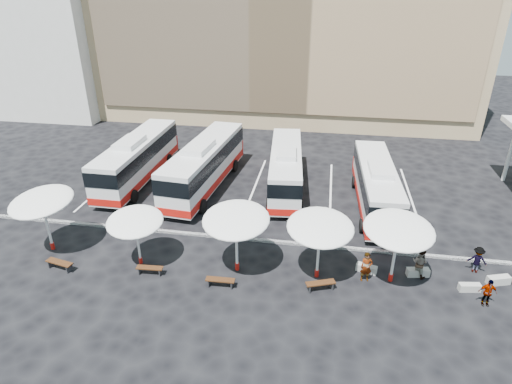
% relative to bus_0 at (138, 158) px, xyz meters
% --- Properties ---
extents(ground, '(120.00, 120.00, 0.00)m').
position_rel_bus_0_xyz_m(ground, '(9.63, -8.14, -1.94)').
color(ground, black).
rests_on(ground, ground).
extents(sandstone_building, '(42.00, 18.25, 29.60)m').
position_rel_bus_0_xyz_m(sandstone_building, '(9.63, 23.72, 10.69)').
color(sandstone_building, tan).
rests_on(sandstone_building, ground).
extents(apartment_block, '(14.00, 14.00, 18.00)m').
position_rel_bus_0_xyz_m(apartment_block, '(-18.37, 19.86, 7.06)').
color(apartment_block, silver).
rests_on(apartment_block, ground).
extents(curb_divider, '(34.00, 0.25, 0.15)m').
position_rel_bus_0_xyz_m(curb_divider, '(9.63, -7.64, -1.86)').
color(curb_divider, black).
rests_on(curb_divider, ground).
extents(bay_lines, '(24.15, 12.00, 0.01)m').
position_rel_bus_0_xyz_m(bay_lines, '(9.63, -0.14, -1.93)').
color(bay_lines, white).
rests_on(bay_lines, ground).
extents(bus_0, '(2.84, 11.95, 3.79)m').
position_rel_bus_0_xyz_m(bus_0, '(0.00, 0.00, 0.00)').
color(bus_0, silver).
rests_on(bus_0, ground).
extents(bus_1, '(3.71, 12.54, 3.92)m').
position_rel_bus_0_xyz_m(bus_1, '(5.76, -0.44, 0.07)').
color(bus_1, silver).
rests_on(bus_1, ground).
extents(bus_2, '(3.35, 11.24, 3.51)m').
position_rel_bus_0_xyz_m(bus_2, '(12.03, 0.39, -0.14)').
color(bus_2, silver).
rests_on(bus_2, ground).
extents(bus_3, '(2.89, 11.14, 3.51)m').
position_rel_bus_0_xyz_m(bus_3, '(18.70, -1.71, -0.14)').
color(bus_3, silver).
rests_on(bus_3, ground).
extents(sunshade_0, '(4.69, 4.72, 3.84)m').
position_rel_bus_0_xyz_m(sunshade_0, '(-1.09, -10.62, 1.32)').
color(sunshade_0, silver).
rests_on(sunshade_0, ground).
extents(sunshade_1, '(3.86, 3.89, 3.29)m').
position_rel_bus_0_xyz_m(sunshade_1, '(4.83, -11.12, 0.86)').
color(sunshade_1, silver).
rests_on(sunshade_1, ground).
extents(sunshade_2, '(3.83, 3.88, 3.84)m').
position_rel_bus_0_xyz_m(sunshade_2, '(10.50, -10.77, 1.33)').
color(sunshade_2, silver).
rests_on(sunshade_2, ground).
extents(sunshade_3, '(4.01, 4.05, 3.72)m').
position_rel_bus_0_xyz_m(sunshade_3, '(14.99, -10.64, 1.23)').
color(sunshade_3, silver).
rests_on(sunshade_3, ground).
extents(sunshade_4, '(4.11, 4.15, 3.82)m').
position_rel_bus_0_xyz_m(sunshade_4, '(18.99, -10.35, 1.31)').
color(sunshade_4, silver).
rests_on(sunshade_4, ground).
extents(wood_bench_0, '(1.70, 0.77, 0.51)m').
position_rel_bus_0_xyz_m(wood_bench_0, '(0.56, -12.44, -1.55)').
color(wood_bench_0, black).
rests_on(wood_bench_0, ground).
extents(wood_bench_1, '(1.51, 0.49, 0.46)m').
position_rel_bus_0_xyz_m(wood_bench_1, '(5.77, -12.01, -1.59)').
color(wood_bench_1, black).
rests_on(wood_bench_1, ground).
extents(wood_bench_2, '(1.57, 0.47, 0.48)m').
position_rel_bus_0_xyz_m(wood_bench_2, '(9.92, -12.41, -1.57)').
color(wood_bench_2, black).
rests_on(wood_bench_2, ground).
extents(wood_bench_3, '(1.63, 0.95, 0.48)m').
position_rel_bus_0_xyz_m(wood_bench_3, '(15.22, -11.79, -1.56)').
color(wood_bench_3, black).
rests_on(wood_bench_3, ground).
extents(conc_bench_0, '(1.21, 0.70, 0.43)m').
position_rel_bus_0_xyz_m(conc_bench_0, '(17.74, -9.75, -1.72)').
color(conc_bench_0, gray).
rests_on(conc_bench_0, ground).
extents(conc_bench_1, '(1.27, 0.61, 0.46)m').
position_rel_bus_0_xyz_m(conc_bench_1, '(20.53, -9.65, -1.71)').
color(conc_bench_1, gray).
rests_on(conc_bench_1, ground).
extents(conc_bench_2, '(1.16, 0.54, 0.42)m').
position_rel_bus_0_xyz_m(conc_bench_2, '(23.02, -10.53, -1.73)').
color(conc_bench_2, gray).
rests_on(conc_bench_2, ground).
extents(conc_bench_3, '(1.31, 0.78, 0.47)m').
position_rel_bus_0_xyz_m(conc_bench_3, '(24.72, -9.65, -1.70)').
color(conc_bench_3, gray).
rests_on(conc_bench_3, ground).
extents(passenger_0, '(0.71, 0.54, 1.77)m').
position_rel_bus_0_xyz_m(passenger_0, '(17.61, -10.54, -1.05)').
color(passenger_0, black).
rests_on(passenger_0, ground).
extents(passenger_1, '(1.08, 1.03, 1.76)m').
position_rel_bus_0_xyz_m(passenger_1, '(20.55, -9.68, -1.06)').
color(passenger_1, black).
rests_on(passenger_1, ground).
extents(passenger_2, '(0.91, 0.40, 1.54)m').
position_rel_bus_0_xyz_m(passenger_2, '(23.50, -11.55, -1.17)').
color(passenger_2, black).
rests_on(passenger_2, ground).
extents(passenger_3, '(1.15, 0.83, 1.61)m').
position_rel_bus_0_xyz_m(passenger_3, '(23.79, -8.71, -1.13)').
color(passenger_3, black).
rests_on(passenger_3, ground).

